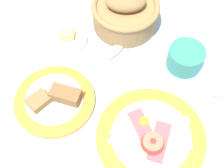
% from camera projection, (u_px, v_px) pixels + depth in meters
% --- Properties ---
extents(ground_plane, '(3.00, 3.00, 0.00)m').
position_uv_depth(ground_plane, '(111.00, 117.00, 0.74)').
color(ground_plane, '#93B2DB').
extents(breakfast_plate, '(0.25, 0.25, 0.04)m').
position_uv_depth(breakfast_plate, '(151.00, 136.00, 0.70)').
color(breakfast_plate, orange).
rests_on(breakfast_plate, ground_plane).
extents(bread_plate, '(0.20, 0.20, 0.05)m').
position_uv_depth(bread_plate, '(55.00, 99.00, 0.75)').
color(bread_plate, orange).
rests_on(bread_plate, ground_plane).
extents(sugar_cup, '(0.09, 0.09, 0.06)m').
position_uv_depth(sugar_cup, '(186.00, 58.00, 0.79)').
color(sugar_cup, '#337F6B').
rests_on(sugar_cup, ground_plane).
extents(bread_basket, '(0.19, 0.19, 0.11)m').
position_uv_depth(bread_basket, '(125.00, 12.00, 0.85)').
color(bread_basket, olive).
rests_on(bread_basket, ground_plane).
extents(butter_dish, '(0.11, 0.11, 0.03)m').
position_uv_depth(butter_dish, '(67.00, 37.00, 0.86)').
color(butter_dish, silver).
rests_on(butter_dish, ground_plane).
extents(teaspoon_by_saucer, '(0.09, 0.19, 0.01)m').
position_uv_depth(teaspoon_by_saucer, '(109.00, 57.00, 0.83)').
color(teaspoon_by_saucer, silver).
rests_on(teaspoon_by_saucer, ground_plane).
extents(teaspoon_near_cup, '(0.18, 0.11, 0.01)m').
position_uv_depth(teaspoon_near_cup, '(216.00, 94.00, 0.77)').
color(teaspoon_near_cup, silver).
rests_on(teaspoon_near_cup, ground_plane).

